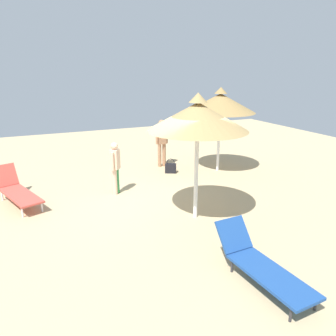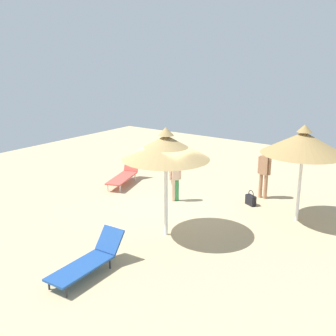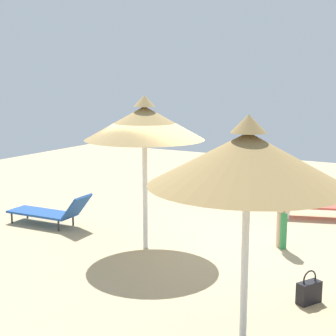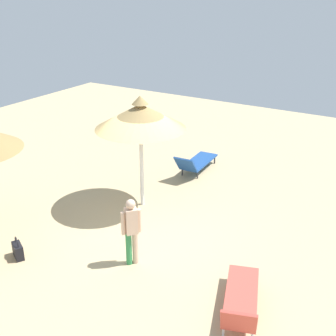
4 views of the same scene
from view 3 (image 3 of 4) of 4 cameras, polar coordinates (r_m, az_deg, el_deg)
name	(u,v)px [view 3 (image 3 of 4)]	position (r m, az deg, el deg)	size (l,w,h in m)	color
ground	(188,248)	(10.39, 2.29, -9.04)	(24.00, 24.00, 0.10)	tan
parasol_umbrella_front	(248,159)	(6.06, 8.96, 0.99)	(2.41, 2.41, 2.94)	white
parasol_umbrella_back	(145,123)	(9.78, -2.66, 5.08)	(2.34, 2.34, 3.04)	white
lounge_chair_far_right	(51,211)	(11.96, -13.03, -4.78)	(0.74, 2.08, 0.80)	#1E478C
lounge_chair_near_left	(332,204)	(12.82, 17.97, -3.83)	(1.24, 2.16, 0.91)	#CC4C3F
person_standing_far_left	(283,206)	(10.29, 12.78, -4.18)	(0.33, 0.36, 1.54)	beige
handbag	(309,292)	(8.12, 15.60, -13.25)	(0.42, 0.34, 0.52)	black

